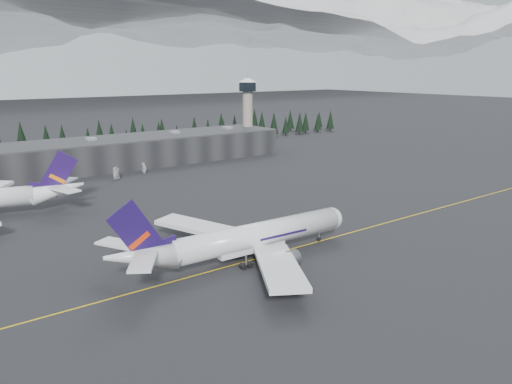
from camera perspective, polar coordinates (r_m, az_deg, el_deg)
ground at (r=126.46m, az=5.45°, el=-5.71°), size 1400.00×1400.00×0.00m
taxiline at (r=125.08m, az=6.07°, el=-5.94°), size 400.00×0.40×0.02m
terminal at (r=230.46m, az=-15.85°, el=4.36°), size 160.00×30.00×12.60m
control_tower at (r=266.76m, az=-0.97°, el=9.81°), size 10.00×10.00×37.70m
treeline at (r=264.86m, az=-18.78°, el=5.59°), size 360.00×20.00×15.00m
jet_main at (r=112.30m, az=-1.81°, el=-5.44°), size 61.69×56.88×18.13m
gse_vehicle_a at (r=203.47m, az=-15.68°, el=1.57°), size 3.17×5.52×1.45m
gse_vehicle_b at (r=213.49m, az=-12.62°, el=2.33°), size 4.68×2.22×1.55m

